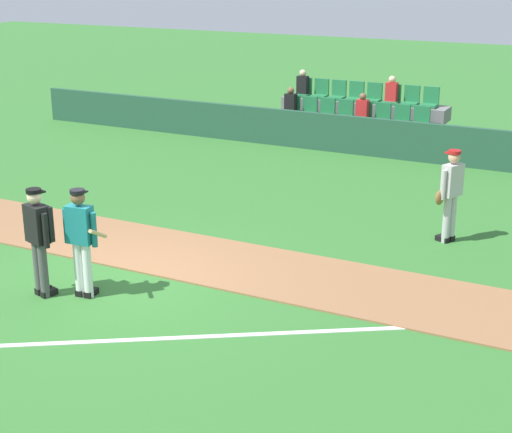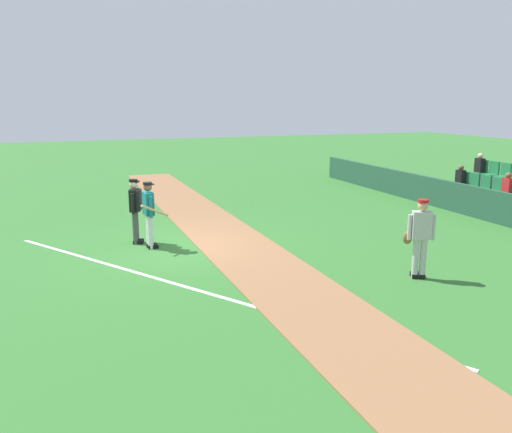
% 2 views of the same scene
% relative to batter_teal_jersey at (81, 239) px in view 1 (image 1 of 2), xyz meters
% --- Properties ---
extents(ground_plane, '(80.00, 80.00, 0.00)m').
position_rel_batter_teal_jersey_xyz_m(ground_plane, '(0.10, 0.60, -0.97)').
color(ground_plane, '#33702D').
extents(infield_dirt_path, '(28.00, 2.07, 0.03)m').
position_rel_batter_teal_jersey_xyz_m(infield_dirt_path, '(0.10, 2.20, -0.95)').
color(infield_dirt_path, '#936642').
rests_on(infield_dirt_path, ground).
extents(foul_line_chalk, '(10.16, 6.55, 0.01)m').
position_rel_batter_teal_jersey_xyz_m(foul_line_chalk, '(3.10, 0.10, -0.96)').
color(foul_line_chalk, white).
rests_on(foul_line_chalk, ground).
extents(dugout_fence, '(20.00, 0.16, 1.03)m').
position_rel_batter_teal_jersey_xyz_m(dugout_fence, '(0.10, 10.76, -0.45)').
color(dugout_fence, '#234C38').
rests_on(dugout_fence, ground).
extents(stadium_bleachers, '(5.00, 2.10, 1.90)m').
position_rel_batter_teal_jersey_xyz_m(stadium_bleachers, '(0.08, 12.21, -0.47)').
color(stadium_bleachers, slate).
rests_on(stadium_bleachers, ground).
extents(batter_teal_jersey, '(0.71, 0.76, 1.76)m').
position_rel_batter_teal_jersey_xyz_m(batter_teal_jersey, '(0.00, 0.00, 0.00)').
color(batter_teal_jersey, white).
rests_on(batter_teal_jersey, ground).
extents(umpire_home_plate, '(0.57, 0.39, 1.76)m').
position_rel_batter_teal_jersey_xyz_m(umpire_home_plate, '(-0.61, -0.26, 0.03)').
color(umpire_home_plate, '#4C4C4C').
rests_on(umpire_home_plate, ground).
extents(runner_grey_jersey, '(0.43, 0.61, 1.76)m').
position_rel_batter_teal_jersey_xyz_m(runner_grey_jersey, '(4.47, 5.08, -0.01)').
color(runner_grey_jersey, '#B2B2B2').
rests_on(runner_grey_jersey, ground).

